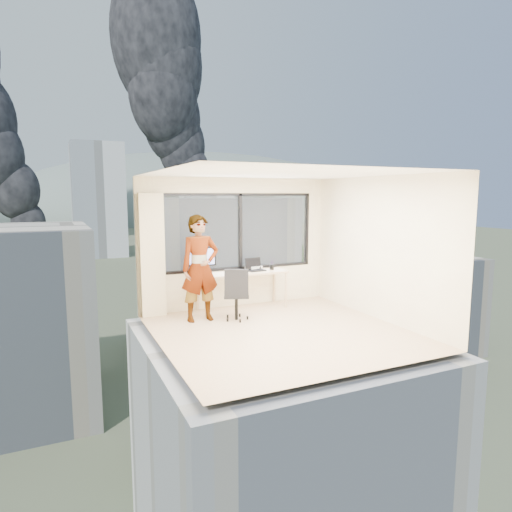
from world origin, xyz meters
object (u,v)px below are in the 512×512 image
game_console (254,267)px  person (200,268)px  chair (236,293)px  laptop (256,265)px  desk (242,290)px  handbag (255,265)px  monitor (202,260)px

game_console → person: bearing=-169.9°
chair → game_console: chair is taller
game_console → laptop: 0.23m
desk → person: 1.25m
person → game_console: bearing=24.3°
person → laptop: person is taller
game_console → handbag: handbag is taller
chair → handbag: (0.79, 0.89, 0.35)m
person → laptop: 1.40m
desk → handbag: (0.38, 0.21, 0.47)m
monitor → chair: bearing=-51.0°
chair → handbag: chair is taller
person → monitor: person is taller
desk → person: bearing=-156.0°
game_console → laptop: size_ratio=0.74×
laptop → desk: bearing=175.6°
handbag → person: bearing=-137.5°
chair → handbag: size_ratio=4.17×
monitor → laptop: (1.11, -0.08, -0.15)m
chair → monitor: bearing=138.5°
laptop → handbag: laptop is taller
person → laptop: size_ratio=5.09×
desk → monitor: monitor is taller
chair → person: (-0.60, 0.24, 0.47)m
game_console → laptop: laptop is taller
desk → game_console: 0.58m
person → laptop: (1.32, 0.46, -0.09)m
desk → monitor: bearing=173.7°
handbag → game_console: bearing=-177.8°
laptop → handbag: bearing=63.6°
person → game_console: (1.36, 0.67, -0.18)m
handbag → monitor: bearing=-157.0°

